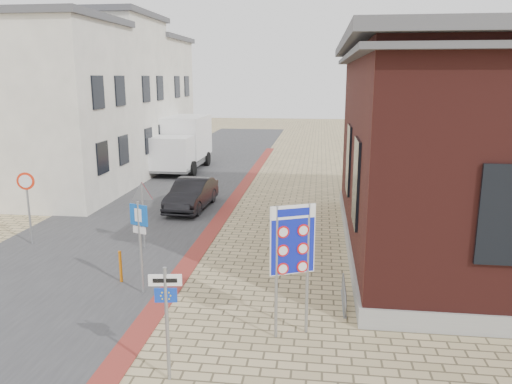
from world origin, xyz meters
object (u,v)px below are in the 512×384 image
at_px(sedan, 192,194).
at_px(essen_sign, 166,307).
at_px(box_truck, 182,143).
at_px(bollard, 121,267).
at_px(parking_sign, 140,232).
at_px(border_sign, 292,243).

height_order(sedan, essen_sign, essen_sign).
relative_size(box_truck, essen_sign, 2.74).
bearing_deg(box_truck, bollard, -79.63).
height_order(sedan, parking_sign, parking_sign).
xyz_separation_m(sedan, essen_sign, (2.75, -12.40, 0.84)).
bearing_deg(essen_sign, border_sign, 33.91).
bearing_deg(box_truck, border_sign, -67.43).
xyz_separation_m(box_truck, parking_sign, (3.85, -17.78, 0.05)).
bearing_deg(box_truck, essen_sign, -74.67).
bearing_deg(border_sign, essen_sign, -162.13).
xyz_separation_m(box_truck, border_sign, (7.91, -19.46, 0.49)).
distance_m(border_sign, essen_sign, 3.06).
height_order(sedan, border_sign, border_sign).
bearing_deg(sedan, border_sign, -61.49).
relative_size(parking_sign, bollard, 2.72).
distance_m(box_truck, bollard, 17.46).
bearing_deg(parking_sign, essen_sign, -41.90).
height_order(border_sign, parking_sign, border_sign).
height_order(essen_sign, bollard, essen_sign).
bearing_deg(parking_sign, bollard, 165.05).
height_order(sedan, box_truck, box_truck).
bearing_deg(sedan, parking_sign, -81.09).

